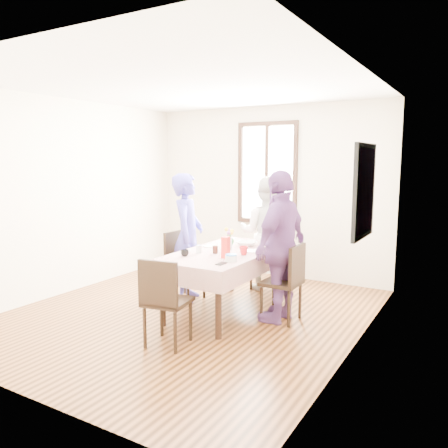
# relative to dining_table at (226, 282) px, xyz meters

# --- Properties ---
(ground) EXTENTS (4.50, 4.50, 0.00)m
(ground) POSITION_rel_dining_table_xyz_m (-0.35, -0.31, -0.38)
(ground) COLOR black
(ground) RESTS_ON ground
(back_wall) EXTENTS (4.00, 0.00, 4.00)m
(back_wall) POSITION_rel_dining_table_xyz_m (-0.35, 1.94, 0.98)
(back_wall) COLOR #F0E4C3
(back_wall) RESTS_ON ground
(right_wall) EXTENTS (0.00, 4.50, 4.50)m
(right_wall) POSITION_rel_dining_table_xyz_m (1.65, -0.31, 0.98)
(right_wall) COLOR #F0E4C3
(right_wall) RESTS_ON ground
(window_frame) EXTENTS (1.02, 0.06, 1.62)m
(window_frame) POSITION_rel_dining_table_xyz_m (-0.35, 1.92, 1.27)
(window_frame) COLOR black
(window_frame) RESTS_ON back_wall
(window_pane) EXTENTS (0.90, 0.02, 1.50)m
(window_pane) POSITION_rel_dining_table_xyz_m (-0.35, 1.93, 1.27)
(window_pane) COLOR white
(window_pane) RESTS_ON back_wall
(art_poster) EXTENTS (0.04, 0.76, 0.96)m
(art_poster) POSITION_rel_dining_table_xyz_m (1.63, -0.01, 1.18)
(art_poster) COLOR red
(art_poster) RESTS_ON right_wall
(dining_table) EXTENTS (0.85, 1.71, 0.75)m
(dining_table) POSITION_rel_dining_table_xyz_m (0.00, 0.00, 0.00)
(dining_table) COLOR black
(dining_table) RESTS_ON ground
(tablecloth) EXTENTS (0.97, 1.83, 0.01)m
(tablecloth) POSITION_rel_dining_table_xyz_m (0.00, -0.00, 0.38)
(tablecloth) COLOR #510708
(tablecloth) RESTS_ON dining_table
(chair_left) EXTENTS (0.45, 0.45, 0.91)m
(chair_left) POSITION_rel_dining_table_xyz_m (-0.71, 0.16, 0.08)
(chair_left) COLOR black
(chair_left) RESTS_ON ground
(chair_right) EXTENTS (0.42, 0.42, 0.91)m
(chair_right) POSITION_rel_dining_table_xyz_m (0.71, 0.05, 0.08)
(chair_right) COLOR black
(chair_right) RESTS_ON ground
(chair_far) EXTENTS (0.46, 0.46, 0.91)m
(chair_far) POSITION_rel_dining_table_xyz_m (0.00, 1.17, 0.08)
(chair_far) COLOR black
(chair_far) RESTS_ON ground
(chair_near) EXTENTS (0.48, 0.48, 0.91)m
(chair_near) POSITION_rel_dining_table_xyz_m (0.00, -1.17, 0.08)
(chair_near) COLOR black
(chair_near) RESTS_ON ground
(person_left) EXTENTS (0.60, 0.72, 1.69)m
(person_left) POSITION_rel_dining_table_xyz_m (-0.69, 0.16, 0.47)
(person_left) COLOR #413B99
(person_left) RESTS_ON ground
(person_far) EXTENTS (0.90, 0.76, 1.63)m
(person_far) POSITION_rel_dining_table_xyz_m (0.00, 1.15, 0.44)
(person_far) COLOR beige
(person_far) RESTS_ON ground
(person_right) EXTENTS (0.52, 1.06, 1.75)m
(person_right) POSITION_rel_dining_table_xyz_m (0.69, 0.05, 0.50)
(person_right) COLOR #5E3770
(person_right) RESTS_ON ground
(mug_black) EXTENTS (0.12, 0.12, 0.08)m
(mug_black) POSITION_rel_dining_table_xyz_m (-0.26, -0.51, 0.42)
(mug_black) COLOR black
(mug_black) RESTS_ON tablecloth
(mug_flag) EXTENTS (0.15, 0.15, 0.10)m
(mug_flag) POSITION_rel_dining_table_xyz_m (0.29, -0.09, 0.44)
(mug_flag) COLOR red
(mug_flag) RESTS_ON tablecloth
(mug_green) EXTENTS (0.12, 0.12, 0.08)m
(mug_green) POSITION_rel_dining_table_xyz_m (-0.14, 0.35, 0.43)
(mug_green) COLOR #0C7226
(mug_green) RESTS_ON tablecloth
(serving_bowl) EXTENTS (0.28, 0.28, 0.06)m
(serving_bowl) POSITION_rel_dining_table_xyz_m (0.07, 0.40, 0.42)
(serving_bowl) COLOR white
(serving_bowl) RESTS_ON tablecloth
(juice_carton) EXTENTS (0.08, 0.08, 0.24)m
(juice_carton) POSITION_rel_dining_table_xyz_m (0.20, -0.35, 0.51)
(juice_carton) COLOR red
(juice_carton) RESTS_ON tablecloth
(butter_tub) EXTENTS (0.13, 0.13, 0.07)m
(butter_tub) POSITION_rel_dining_table_xyz_m (0.33, -0.45, 0.42)
(butter_tub) COLOR white
(butter_tub) RESTS_ON tablecloth
(jam_jar) EXTENTS (0.07, 0.07, 0.09)m
(jam_jar) POSITION_rel_dining_table_xyz_m (-0.04, -0.19, 0.43)
(jam_jar) COLOR black
(jam_jar) RESTS_ON tablecloth
(drinking_glass) EXTENTS (0.07, 0.07, 0.10)m
(drinking_glass) POSITION_rel_dining_table_xyz_m (-0.21, -0.28, 0.43)
(drinking_glass) COLOR silver
(drinking_glass) RESTS_ON tablecloth
(smartphone) EXTENTS (0.07, 0.15, 0.01)m
(smartphone) POSITION_rel_dining_table_xyz_m (0.30, -0.62, 0.39)
(smartphone) COLOR black
(smartphone) RESTS_ON tablecloth
(flower_vase) EXTENTS (0.08, 0.08, 0.15)m
(flower_vase) POSITION_rel_dining_table_xyz_m (-0.01, 0.09, 0.46)
(flower_vase) COLOR silver
(flower_vase) RESTS_ON tablecloth
(plate_left) EXTENTS (0.20, 0.20, 0.01)m
(plate_left) POSITION_rel_dining_table_xyz_m (-0.31, 0.14, 0.39)
(plate_left) COLOR white
(plate_left) RESTS_ON tablecloth
(plate_right) EXTENTS (0.20, 0.20, 0.01)m
(plate_right) POSITION_rel_dining_table_xyz_m (0.30, 0.13, 0.39)
(plate_right) COLOR white
(plate_right) RESTS_ON tablecloth
(plate_far) EXTENTS (0.20, 0.20, 0.01)m
(plate_far) POSITION_rel_dining_table_xyz_m (-0.01, 0.65, 0.39)
(plate_far) COLOR white
(plate_far) RESTS_ON tablecloth
(butter_lid) EXTENTS (0.12, 0.12, 0.01)m
(butter_lid) POSITION_rel_dining_table_xyz_m (0.33, -0.45, 0.46)
(butter_lid) COLOR blue
(butter_lid) RESTS_ON butter_tub
(flower_bunch) EXTENTS (0.09, 0.09, 0.10)m
(flower_bunch) POSITION_rel_dining_table_xyz_m (-0.01, 0.09, 0.59)
(flower_bunch) COLOR yellow
(flower_bunch) RESTS_ON flower_vase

